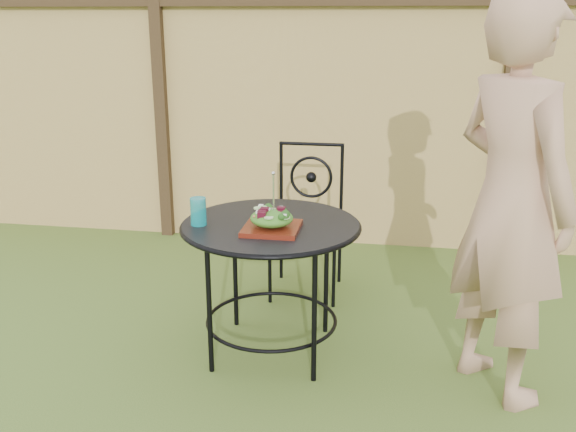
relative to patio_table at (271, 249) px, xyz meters
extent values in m
plane|color=#304917|center=(0.09, -0.39, -0.59)|extent=(60.00, 60.00, 0.00)
cube|color=tan|center=(0.09, 1.81, 0.31)|extent=(8.00, 0.05, 1.80)
cube|color=black|center=(0.09, 1.76, 1.24)|extent=(8.00, 0.07, 0.07)
cube|color=black|center=(-1.21, 1.76, 0.36)|extent=(0.09, 0.09, 1.90)
cube|color=black|center=(1.39, 1.76, 0.36)|extent=(0.09, 0.09, 1.90)
cylinder|color=black|center=(0.00, 0.00, 0.13)|extent=(0.90, 0.90, 0.02)
torus|color=black|center=(0.00, 0.00, 0.12)|extent=(0.92, 0.92, 0.02)
torus|color=black|center=(0.00, 0.00, -0.41)|extent=(0.70, 0.70, 0.02)
cylinder|color=black|center=(0.26, 0.26, -0.23)|extent=(0.03, 0.03, 0.71)
cylinder|color=black|center=(-0.26, 0.26, -0.23)|extent=(0.03, 0.03, 0.71)
cylinder|color=black|center=(-0.26, -0.26, -0.23)|extent=(0.03, 0.03, 0.71)
cylinder|color=black|center=(0.26, -0.26, -0.23)|extent=(0.03, 0.03, 0.71)
cube|color=black|center=(0.07, 0.80, -0.14)|extent=(0.46, 0.46, 0.03)
cylinder|color=black|center=(0.07, 1.01, 0.35)|extent=(0.42, 0.02, 0.02)
torus|color=black|center=(0.07, 1.01, 0.13)|extent=(0.28, 0.02, 0.28)
cylinder|color=black|center=(-0.13, 0.60, -0.37)|extent=(0.02, 0.02, 0.44)
cylinder|color=black|center=(0.27, 0.60, -0.37)|extent=(0.02, 0.02, 0.44)
cylinder|color=black|center=(-0.13, 1.00, -0.37)|extent=(0.02, 0.02, 0.44)
cylinder|color=black|center=(0.27, 1.00, -0.37)|extent=(0.02, 0.02, 0.44)
cylinder|color=black|center=(-0.13, 1.01, 0.11)|extent=(0.02, 0.02, 0.50)
cylinder|color=black|center=(0.27, 1.01, 0.11)|extent=(0.02, 0.02, 0.50)
imported|color=tan|center=(1.13, -0.15, 0.35)|extent=(0.75, 0.81, 1.86)
cube|color=#4A140A|center=(0.03, -0.12, 0.15)|extent=(0.27, 0.27, 0.02)
ellipsoid|color=#235614|center=(0.03, -0.12, 0.20)|extent=(0.21, 0.21, 0.08)
cylinder|color=silver|center=(0.04, -0.12, 0.33)|extent=(0.01, 0.01, 0.18)
cylinder|color=#0B8288|center=(-0.35, -0.09, 0.21)|extent=(0.08, 0.08, 0.14)
camera|label=1|loc=(0.60, -3.04, 1.15)|focal=40.00mm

